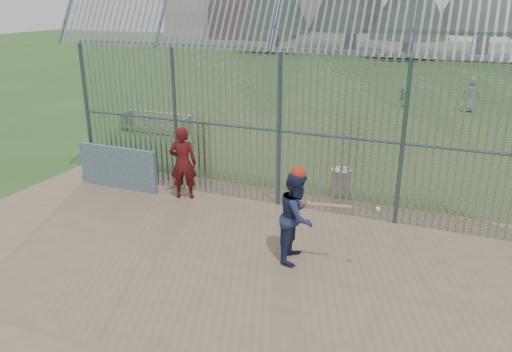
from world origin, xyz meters
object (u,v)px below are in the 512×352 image
at_px(dugout_wall, 118,167).
at_px(onlooker, 183,163).
at_px(trash_can, 341,182).
at_px(batter, 297,217).
at_px(bleacher, 156,122).

height_order(dugout_wall, onlooker, onlooker).
relative_size(onlooker, trash_can, 2.39).
xyz_separation_m(dugout_wall, batter, (5.93, -1.96, 0.34)).
xyz_separation_m(onlooker, trash_can, (3.85, 1.83, -0.62)).
bearing_deg(bleacher, trash_can, -24.71).
height_order(dugout_wall, bleacher, dugout_wall).
relative_size(trash_can, bleacher, 0.27).
xyz_separation_m(batter, onlooker, (-3.84, 2.03, 0.04)).
relative_size(dugout_wall, trash_can, 3.05).
height_order(batter, bleacher, batter).
bearing_deg(onlooker, bleacher, -72.56).
bearing_deg(trash_can, batter, -90.23).
bearing_deg(batter, trash_can, -4.27).
bearing_deg(onlooker, dugout_wall, -19.77).
bearing_deg(dugout_wall, onlooker, 1.77).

